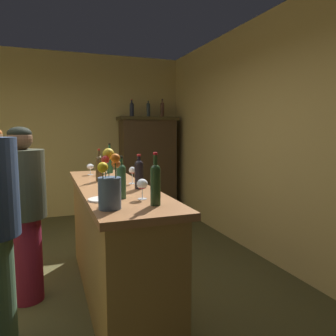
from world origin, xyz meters
name	(u,v)px	position (x,y,z in m)	size (l,w,h in m)	color
floor	(40,302)	(0.00, 0.00, 0.00)	(7.79, 7.79, 0.00)	#454121
wall_back	(39,136)	(0.00, 3.06, 1.44)	(5.16, 0.12, 2.88)	tan
wall_right	(279,139)	(2.58, 0.00, 1.44)	(0.12, 6.11, 2.88)	tan
bar_counter	(115,241)	(0.66, -0.14, 0.53)	(0.60, 2.30, 1.05)	olive
display_cabinet	(148,163)	(1.86, 2.73, 0.92)	(1.07, 0.47, 1.78)	#41301D
wine_bottle_malbec	(121,179)	(0.61, -0.71, 1.18)	(0.07, 0.07, 0.31)	#294E2E
wine_bottle_rose	(139,173)	(0.83, -0.38, 1.18)	(0.08, 0.08, 0.29)	black
wine_bottle_chardonnay	(110,160)	(0.79, 0.74, 1.20)	(0.07, 0.07, 0.34)	#225330
wine_bottle_merlot	(155,182)	(0.77, -1.00, 1.20)	(0.07, 0.07, 0.35)	#1E371B
wine_bottle_pinot	(99,167)	(0.58, 0.16, 1.18)	(0.07, 0.07, 0.32)	#483519
wine_glass_front	(120,174)	(0.69, -0.27, 1.16)	(0.06, 0.06, 0.17)	white
wine_glass_mid	(132,172)	(0.85, -0.10, 1.16)	(0.07, 0.07, 0.16)	white
wine_glass_rear	(142,185)	(0.74, -0.79, 1.15)	(0.08, 0.08, 0.15)	white
wine_glass_spare	(90,167)	(0.56, 0.65, 1.13)	(0.08, 0.08, 0.12)	white
flower_arrangement	(110,186)	(0.47, -0.99, 1.19)	(0.15, 0.17, 0.38)	#415674
cheese_plate	(102,199)	(0.46, -0.72, 1.05)	(0.19, 0.19, 0.01)	white
display_bottle_left	(132,109)	(1.57, 2.73, 1.92)	(0.08, 0.08, 0.31)	#212434
display_bottle_midleft	(148,109)	(1.88, 2.73, 1.92)	(0.07, 0.07, 0.31)	#242E33
display_bottle_center	(162,109)	(2.15, 2.73, 1.93)	(0.07, 0.07, 0.33)	#4C2D1F
patron_by_cabinet	(23,208)	(-0.10, 0.08, 0.85)	(0.39, 0.39, 1.57)	maroon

